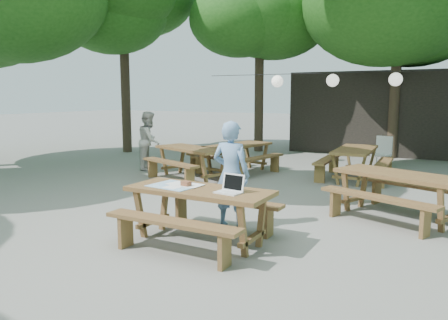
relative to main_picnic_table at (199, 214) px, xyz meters
name	(u,v)px	position (x,y,z in m)	size (l,w,h in m)	color
ground	(238,224)	(0.09, 0.99, -0.39)	(80.00, 80.00, 0.00)	slate
pavilion	(385,112)	(0.59, 11.49, 1.01)	(6.00, 3.00, 2.80)	black
main_picnic_table	(199,214)	(0.00, 0.00, 0.00)	(2.00, 1.58, 0.75)	#4C2B1B
picnic_table_nw	(192,162)	(-2.64, 3.89, 0.00)	(2.32, 2.12, 0.75)	#4C2B1B
picnic_table_ne	(398,195)	(2.23, 2.55, 0.00)	(2.33, 2.14, 0.75)	#4C2B1B
picnic_table_far_w	(238,158)	(-2.00, 5.08, 0.00)	(1.92, 2.17, 0.75)	#4C2B1B
picnic_table_far_e	(355,164)	(0.87, 5.59, 0.00)	(1.67, 2.04, 0.75)	#4C2B1B
woman	(231,175)	(0.06, 0.80, 0.43)	(0.59, 0.39, 1.63)	#6F98CA
second_person	(149,141)	(-4.35, 4.41, 0.40)	(0.77, 0.60, 1.57)	beige
plastic_chair	(381,160)	(1.18, 7.43, -0.13)	(0.52, 0.52, 0.90)	silver
laptop	(231,188)	(0.49, -0.01, 0.42)	(0.36, 0.30, 0.24)	white
tabletop_clutter	(178,185)	(-0.36, 0.01, 0.37)	(0.71, 0.61, 0.08)	#3A8EC8
paper_lanterns	(333,80)	(-0.09, 6.99, 2.02)	(9.00, 0.34, 0.38)	black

